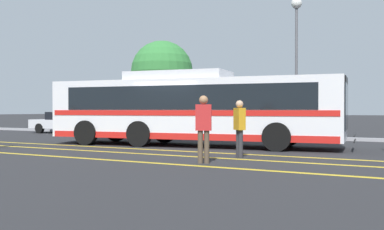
{
  "coord_description": "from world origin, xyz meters",
  "views": [
    {
      "loc": [
        8.92,
        -15.18,
        1.43
      ],
      "look_at": [
        0.46,
        0.47,
        1.22
      ],
      "focal_mm": 42.0,
      "sensor_mm": 36.0,
      "label": 1
    }
  ],
  "objects_px": {
    "pedestrian_0": "(204,124)",
    "parked_car_0": "(68,122)",
    "street_lamp": "(296,34)",
    "parked_car_1": "(147,124)",
    "transit_bus": "(192,108)",
    "tree_0": "(162,72)",
    "pedestrian_2": "(239,125)"
  },
  "relations": [
    {
      "from": "parked_car_1",
      "to": "tree_0",
      "type": "distance_m",
      "value": 4.45
    },
    {
      "from": "parked_car_1",
      "to": "street_lamp",
      "type": "relative_size",
      "value": 0.63
    },
    {
      "from": "parked_car_0",
      "to": "tree_0",
      "type": "distance_m",
      "value": 6.52
    },
    {
      "from": "transit_bus",
      "to": "parked_car_1",
      "type": "relative_size",
      "value": 2.67
    },
    {
      "from": "pedestrian_0",
      "to": "tree_0",
      "type": "relative_size",
      "value": 0.32
    },
    {
      "from": "street_lamp",
      "to": "tree_0",
      "type": "bearing_deg",
      "value": 175.68
    },
    {
      "from": "parked_car_1",
      "to": "pedestrian_0",
      "type": "height_order",
      "value": "pedestrian_0"
    },
    {
      "from": "parked_car_0",
      "to": "pedestrian_2",
      "type": "distance_m",
      "value": 16.6
    },
    {
      "from": "pedestrian_2",
      "to": "transit_bus",
      "type": "bearing_deg",
      "value": -179.24
    },
    {
      "from": "pedestrian_2",
      "to": "street_lamp",
      "type": "relative_size",
      "value": 0.24
    },
    {
      "from": "tree_0",
      "to": "parked_car_1",
      "type": "bearing_deg",
      "value": -72.28
    },
    {
      "from": "parked_car_0",
      "to": "parked_car_1",
      "type": "height_order",
      "value": "parked_car_0"
    },
    {
      "from": "tree_0",
      "to": "pedestrian_0",
      "type": "bearing_deg",
      "value": -53.75
    },
    {
      "from": "parked_car_1",
      "to": "pedestrian_2",
      "type": "height_order",
      "value": "pedestrian_2"
    },
    {
      "from": "transit_bus",
      "to": "street_lamp",
      "type": "relative_size",
      "value": 1.69
    },
    {
      "from": "transit_bus",
      "to": "parked_car_1",
      "type": "xyz_separation_m",
      "value": [
        -5.31,
        4.71,
        -0.83
      ]
    },
    {
      "from": "transit_bus",
      "to": "parked_car_0",
      "type": "height_order",
      "value": "transit_bus"
    },
    {
      "from": "parked_car_0",
      "to": "tree_0",
      "type": "height_order",
      "value": "tree_0"
    },
    {
      "from": "parked_car_1",
      "to": "street_lamp",
      "type": "bearing_deg",
      "value": 103.93
    },
    {
      "from": "parked_car_0",
      "to": "street_lamp",
      "type": "height_order",
      "value": "street_lamp"
    },
    {
      "from": "parked_car_0",
      "to": "pedestrian_2",
      "type": "xyz_separation_m",
      "value": [
        14.55,
        -7.98,
        0.31
      ]
    },
    {
      "from": "parked_car_0",
      "to": "street_lamp",
      "type": "xyz_separation_m",
      "value": [
        13.43,
        2.35,
        4.64
      ]
    },
    {
      "from": "pedestrian_0",
      "to": "street_lamp",
      "type": "height_order",
      "value": "street_lamp"
    },
    {
      "from": "pedestrian_0",
      "to": "parked_car_0",
      "type": "bearing_deg",
      "value": -58.28
    },
    {
      "from": "parked_car_0",
      "to": "street_lamp",
      "type": "relative_size",
      "value": 0.67
    },
    {
      "from": "pedestrian_0",
      "to": "tree_0",
      "type": "height_order",
      "value": "tree_0"
    },
    {
      "from": "pedestrian_0",
      "to": "street_lamp",
      "type": "bearing_deg",
      "value": -110.04
    },
    {
      "from": "street_lamp",
      "to": "parked_car_1",
      "type": "bearing_deg",
      "value": -162.34
    },
    {
      "from": "transit_bus",
      "to": "parked_car_0",
      "type": "relative_size",
      "value": 2.51
    },
    {
      "from": "transit_bus",
      "to": "pedestrian_0",
      "type": "distance_m",
      "value": 5.87
    },
    {
      "from": "parked_car_1",
      "to": "tree_0",
      "type": "bearing_deg",
      "value": -166.01
    },
    {
      "from": "transit_bus",
      "to": "tree_0",
      "type": "distance_m",
      "value": 10.23
    }
  ]
}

